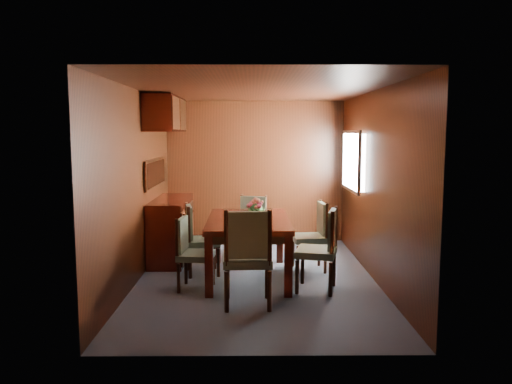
{
  "coord_description": "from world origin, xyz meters",
  "views": [
    {
      "loc": [
        -0.05,
        -6.25,
        1.87
      ],
      "look_at": [
        0.0,
        0.59,
        1.05
      ],
      "focal_mm": 35.0,
      "sensor_mm": 36.0,
      "label": 1
    }
  ],
  "objects_px": {
    "chair_right_near": "(323,245)",
    "chair_left_near": "(190,249)",
    "sideboard": "(171,229)",
    "chair_head": "(248,253)",
    "flower_centerpiece": "(256,208)",
    "dining_table": "(249,227)"
  },
  "relations": [
    {
      "from": "dining_table",
      "to": "chair_head",
      "type": "height_order",
      "value": "chair_head"
    },
    {
      "from": "chair_right_near",
      "to": "chair_left_near",
      "type": "bearing_deg",
      "value": 102.14
    },
    {
      "from": "sideboard",
      "to": "flower_centerpiece",
      "type": "xyz_separation_m",
      "value": [
        1.25,
        -0.84,
        0.45
      ]
    },
    {
      "from": "chair_right_near",
      "to": "chair_head",
      "type": "height_order",
      "value": "chair_head"
    },
    {
      "from": "flower_centerpiece",
      "to": "dining_table",
      "type": "bearing_deg",
      "value": -126.08
    },
    {
      "from": "dining_table",
      "to": "chair_right_near",
      "type": "xyz_separation_m",
      "value": [
        0.88,
        -0.53,
        -0.12
      ]
    },
    {
      "from": "chair_left_near",
      "to": "chair_head",
      "type": "height_order",
      "value": "chair_head"
    },
    {
      "from": "dining_table",
      "to": "chair_head",
      "type": "distance_m",
      "value": 1.11
    },
    {
      "from": "chair_right_near",
      "to": "chair_head",
      "type": "xyz_separation_m",
      "value": [
        -0.88,
        -0.58,
        0.05
      ]
    },
    {
      "from": "chair_head",
      "to": "flower_centerpiece",
      "type": "xyz_separation_m",
      "value": [
        0.1,
        1.25,
        0.29
      ]
    },
    {
      "from": "sideboard",
      "to": "flower_centerpiece",
      "type": "distance_m",
      "value": 1.57
    },
    {
      "from": "dining_table",
      "to": "chair_right_near",
      "type": "bearing_deg",
      "value": -31.6
    },
    {
      "from": "chair_head",
      "to": "sideboard",
      "type": "bearing_deg",
      "value": 117.16
    },
    {
      "from": "dining_table",
      "to": "chair_right_near",
      "type": "height_order",
      "value": "chair_right_near"
    },
    {
      "from": "sideboard",
      "to": "chair_right_near",
      "type": "xyz_separation_m",
      "value": [
        2.03,
        -1.5,
        0.1
      ]
    },
    {
      "from": "chair_left_near",
      "to": "dining_table",
      "type": "bearing_deg",
      "value": 129.42
    },
    {
      "from": "dining_table",
      "to": "chair_left_near",
      "type": "bearing_deg",
      "value": -147.2
    },
    {
      "from": "dining_table",
      "to": "chair_head",
      "type": "relative_size",
      "value": 1.53
    },
    {
      "from": "chair_left_near",
      "to": "flower_centerpiece",
      "type": "xyz_separation_m",
      "value": [
        0.79,
        0.59,
        0.41
      ]
    },
    {
      "from": "flower_centerpiece",
      "to": "chair_head",
      "type": "bearing_deg",
      "value": -94.61
    },
    {
      "from": "sideboard",
      "to": "chair_left_near",
      "type": "height_order",
      "value": "sideboard"
    },
    {
      "from": "sideboard",
      "to": "chair_head",
      "type": "distance_m",
      "value": 2.39
    }
  ]
}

